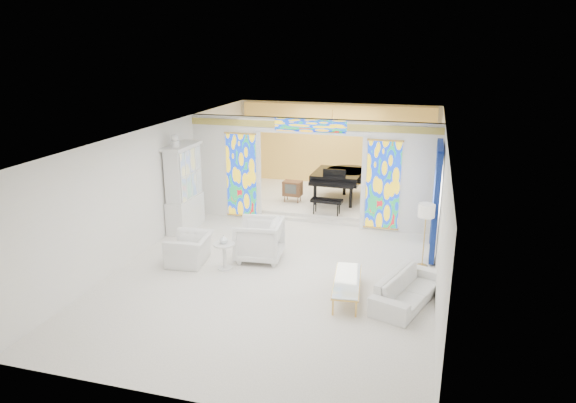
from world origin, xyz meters
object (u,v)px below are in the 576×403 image
(armchair_right, at_px, (259,240))
(coffee_table, at_px, (347,281))
(sofa, at_px, (408,289))
(armchair_left, at_px, (190,249))
(tv_console, at_px, (293,188))
(grand_piano, at_px, (343,176))
(china_cabinet, at_px, (184,188))

(armchair_right, xyz_separation_m, coffee_table, (2.33, -1.35, -0.14))
(sofa, relative_size, coffee_table, 1.14)
(armchair_left, xyz_separation_m, tv_console, (1.20, 4.81, 0.27))
(sofa, height_order, grand_piano, grand_piano)
(armchair_right, relative_size, tv_console, 1.63)
(sofa, bearing_deg, armchair_left, 102.63)
(armchair_left, xyz_separation_m, grand_piano, (2.66, 5.49, 0.60))
(armchair_right, distance_m, sofa, 3.75)
(coffee_table, height_order, grand_piano, grand_piano)
(sofa, relative_size, grand_piano, 0.71)
(china_cabinet, height_order, grand_piano, china_cabinet)
(grand_piano, bearing_deg, tv_console, -153.52)
(armchair_left, distance_m, coffee_table, 3.89)
(grand_piano, bearing_deg, sofa, -67.14)
(china_cabinet, distance_m, grand_piano, 5.10)
(china_cabinet, relative_size, tv_console, 4.12)
(armchair_right, height_order, tv_console, armchair_right)
(armchair_right, xyz_separation_m, sofa, (3.53, -1.27, -0.20))
(coffee_table, bearing_deg, sofa, 4.09)
(coffee_table, xyz_separation_m, grand_piano, (-1.16, 6.19, 0.59))
(china_cabinet, relative_size, coffee_table, 1.55)
(armchair_left, height_order, tv_console, tv_console)
(armchair_right, height_order, grand_piano, grand_piano)
(armchair_left, bearing_deg, coffee_table, 73.24)
(grand_piano, bearing_deg, armchair_right, -101.87)
(sofa, relative_size, tv_console, 3.02)
(china_cabinet, bearing_deg, coffee_table, -29.44)
(china_cabinet, distance_m, coffee_table, 5.76)
(grand_piano, distance_m, tv_console, 1.64)
(china_cabinet, xyz_separation_m, armchair_left, (1.14, -2.11, -0.83))
(armchair_left, bearing_deg, armchair_right, 107.15)
(tv_console, bearing_deg, china_cabinet, -127.48)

